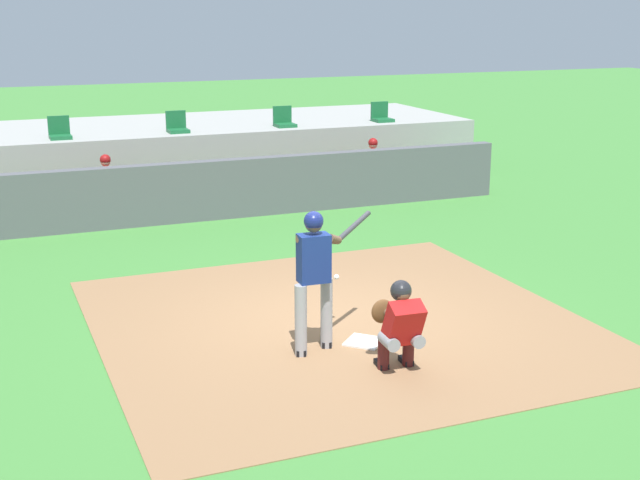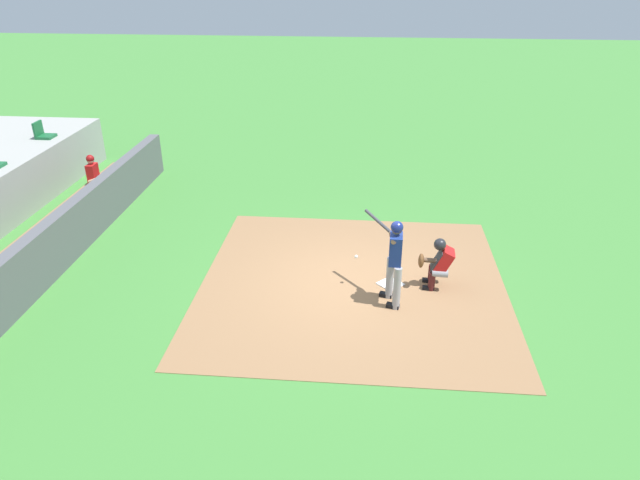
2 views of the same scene
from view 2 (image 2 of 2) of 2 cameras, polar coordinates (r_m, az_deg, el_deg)
name	(u,v)px [view 2 (image 2 of 2)]	position (r m, az deg, el deg)	size (l,w,h in m)	color
ground_plane	(353,283)	(12.22, 3.28, -4.32)	(80.00, 80.00, 0.00)	#428438
dirt_infield	(353,283)	(12.22, 3.28, -4.30)	(6.40, 6.40, 0.01)	#936B47
home_plate	(390,284)	(12.22, 7.04, -4.37)	(0.44, 0.44, 0.02)	white
batter_at_plate	(394,257)	(11.14, 7.41, -1.69)	(1.31, 0.78, 1.80)	#99999E
catcher_crouched	(438,261)	(12.02, 11.66, -2.11)	(0.50, 2.06, 1.13)	gray
dugout_wall	(55,246)	(13.69, -24.97, -0.53)	(13.00, 0.30, 1.20)	#59595E
dugout_bench	(15,259)	(14.36, -28.16, -1.69)	(11.80, 0.44, 0.45)	olive
dugout_player_1	(98,176)	(17.32, -21.30, 5.93)	(0.49, 0.70, 1.30)	#939399
stadium_seat_4	(43,133)	(18.99, -25.92, 9.55)	(0.46, 0.46, 0.48)	#196033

